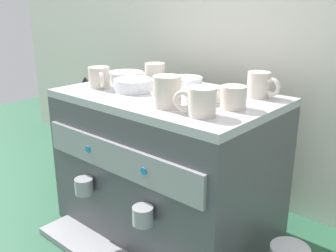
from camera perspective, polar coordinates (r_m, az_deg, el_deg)
name	(u,v)px	position (r m, az deg, el deg)	size (l,w,h in m)	color
ground_plane	(168,225)	(1.36, 0.00, -14.55)	(4.00, 4.00, 0.00)	#28563D
tiled_backsplash_wall	(234,65)	(1.46, 9.84, 9.02)	(2.80, 0.03, 1.02)	silver
espresso_machine	(167,164)	(1.25, -0.13, -5.69)	(0.67, 0.54, 0.46)	#4C4C51
ceramic_cup_0	(260,85)	(1.15, 13.57, 6.03)	(0.11, 0.07, 0.07)	beige
ceramic_cup_1	(232,97)	(1.02, 9.58, 4.29)	(0.10, 0.07, 0.06)	beige
ceramic_cup_2	(166,91)	(1.02, -0.29, 5.24)	(0.12, 0.08, 0.08)	beige
ceramic_cup_3	(99,77)	(1.27, -10.23, 7.17)	(0.10, 0.08, 0.07)	beige
ceramic_cup_4	(200,102)	(0.94, 4.88, 3.65)	(0.11, 0.07, 0.07)	beige
ceramic_cup_5	(155,73)	(1.31, -2.02, 7.87)	(0.10, 0.08, 0.07)	beige
ceramic_bowl_0	(200,95)	(1.09, 4.87, 4.64)	(0.12, 0.12, 0.03)	white
ceramic_bowl_1	(133,85)	(1.21, -5.21, 6.09)	(0.12, 0.12, 0.04)	white
ceramic_bowl_2	(185,83)	(1.24, 2.61, 6.45)	(0.11, 0.11, 0.04)	white
ceramic_bowl_3	(126,77)	(1.34, -6.35, 7.25)	(0.12, 0.12, 0.04)	white
coffee_grinder	(89,132)	(1.61, -11.78, -0.91)	(0.19, 0.19, 0.45)	black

